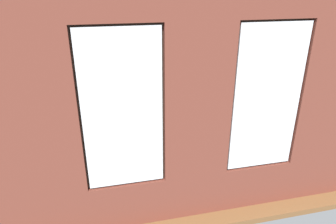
{
  "coord_description": "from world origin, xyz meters",
  "views": [
    {
      "loc": [
        1.27,
        6.03,
        3.38
      ],
      "look_at": [
        -0.05,
        0.4,
        0.91
      ],
      "focal_mm": 32.0,
      "sensor_mm": 36.0,
      "label": 1
    }
  ],
  "objects_px": {
    "couch_by_window": "(185,172)",
    "table_plant_small": "(148,115)",
    "potted_plant_corner_far_left": "(315,143)",
    "media_console": "(36,142)",
    "potted_plant_beside_window_right": "(110,161)",
    "potted_plant_by_left_couch": "(220,99)",
    "potted_plant_near_tv": "(56,143)",
    "remote_silver": "(165,115)",
    "tv_flatscreen": "(31,115)",
    "cup_ceramic": "(178,110)",
    "remote_gray": "(157,114)",
    "potted_plant_foreground_right": "(57,105)",
    "potted_plant_corner_near_left": "(233,83)",
    "coffee_table": "(165,117)",
    "remote_black": "(170,116)",
    "potted_plant_between_couches": "(258,141)",
    "couch_left": "(254,117)",
    "papasan_chair": "(106,105)"
  },
  "relations": [
    {
      "from": "couch_by_window",
      "to": "tv_flatscreen",
      "type": "distance_m",
      "value": 3.45
    },
    {
      "from": "potted_plant_beside_window_right",
      "to": "potted_plant_foreground_right",
      "type": "height_order",
      "value": "potted_plant_beside_window_right"
    },
    {
      "from": "potted_plant_beside_window_right",
      "to": "media_console",
      "type": "bearing_deg",
      "value": -53.9
    },
    {
      "from": "remote_gray",
      "to": "tv_flatscreen",
      "type": "bearing_deg",
      "value": -165.64
    },
    {
      "from": "potted_plant_corner_near_left",
      "to": "potted_plant_near_tv",
      "type": "xyz_separation_m",
      "value": [
        4.74,
        2.53,
        -0.06
      ]
    },
    {
      "from": "potted_plant_foreground_right",
      "to": "tv_flatscreen",
      "type": "bearing_deg",
      "value": 78.87
    },
    {
      "from": "remote_black",
      "to": "remote_gray",
      "type": "bearing_deg",
      "value": 132.92
    },
    {
      "from": "potted_plant_near_tv",
      "to": "papasan_chair",
      "type": "bearing_deg",
      "value": -114.69
    },
    {
      "from": "remote_silver",
      "to": "potted_plant_beside_window_right",
      "type": "xyz_separation_m",
      "value": [
        1.42,
        2.34,
        0.35
      ]
    },
    {
      "from": "remote_silver",
      "to": "potted_plant_beside_window_right",
      "type": "bearing_deg",
      "value": 146.58
    },
    {
      "from": "coffee_table",
      "to": "potted_plant_between_couches",
      "type": "xyz_separation_m",
      "value": [
        -1.27,
        2.18,
        0.36
      ]
    },
    {
      "from": "coffee_table",
      "to": "media_console",
      "type": "height_order",
      "value": "media_console"
    },
    {
      "from": "tv_flatscreen",
      "to": "cup_ceramic",
      "type": "bearing_deg",
      "value": -172.95
    },
    {
      "from": "couch_by_window",
      "to": "potted_plant_corner_near_left",
      "type": "height_order",
      "value": "potted_plant_corner_near_left"
    },
    {
      "from": "coffee_table",
      "to": "cup_ceramic",
      "type": "xyz_separation_m",
      "value": [
        -0.39,
        -0.14,
        0.11
      ]
    },
    {
      "from": "remote_silver",
      "to": "remote_black",
      "type": "xyz_separation_m",
      "value": [
        -0.11,
        0.12,
        0.0
      ]
    },
    {
      "from": "remote_gray",
      "to": "potted_plant_between_couches",
      "type": "bearing_deg",
      "value": -50.96
    },
    {
      "from": "remote_gray",
      "to": "potted_plant_near_tv",
      "type": "xyz_separation_m",
      "value": [
        2.2,
        1.31,
        0.18
      ]
    },
    {
      "from": "potted_plant_corner_near_left",
      "to": "potted_plant_foreground_right",
      "type": "xyz_separation_m",
      "value": [
        4.99,
        0.05,
        -0.22
      ]
    },
    {
      "from": "table_plant_small",
      "to": "tv_flatscreen",
      "type": "distance_m",
      "value": 2.52
    },
    {
      "from": "papasan_chair",
      "to": "potted_plant_between_couches",
      "type": "distance_m",
      "value": 4.14
    },
    {
      "from": "table_plant_small",
      "to": "remote_gray",
      "type": "distance_m",
      "value": 0.35
    },
    {
      "from": "cup_ceramic",
      "to": "remote_silver",
      "type": "height_order",
      "value": "cup_ceramic"
    },
    {
      "from": "potted_plant_by_left_couch",
      "to": "potted_plant_near_tv",
      "type": "bearing_deg",
      "value": 27.31
    },
    {
      "from": "table_plant_small",
      "to": "potted_plant_corner_far_left",
      "type": "bearing_deg",
      "value": 141.74
    },
    {
      "from": "potted_plant_beside_window_right",
      "to": "potted_plant_between_couches",
      "type": "xyz_separation_m",
      "value": [
        -2.68,
        -0.16,
        -0.06
      ]
    },
    {
      "from": "cup_ceramic",
      "to": "tv_flatscreen",
      "type": "xyz_separation_m",
      "value": [
        3.31,
        0.41,
        0.36
      ]
    },
    {
      "from": "cup_ceramic",
      "to": "remote_gray",
      "type": "distance_m",
      "value": 0.57
    },
    {
      "from": "potted_plant_corner_near_left",
      "to": "potted_plant_near_tv",
      "type": "height_order",
      "value": "potted_plant_corner_near_left"
    },
    {
      "from": "remote_gray",
      "to": "potted_plant_between_couches",
      "type": "xyz_separation_m",
      "value": [
        -1.44,
        2.28,
        0.29
      ]
    },
    {
      "from": "tv_flatscreen",
      "to": "potted_plant_corner_near_left",
      "type": "distance_m",
      "value": 5.53
    },
    {
      "from": "remote_gray",
      "to": "tv_flatscreen",
      "type": "distance_m",
      "value": 2.8
    },
    {
      "from": "potted_plant_by_left_couch",
      "to": "potted_plant_foreground_right",
      "type": "distance_m",
      "value": 4.46
    },
    {
      "from": "couch_by_window",
      "to": "couch_left",
      "type": "distance_m",
      "value": 3.03
    },
    {
      "from": "media_console",
      "to": "tv_flatscreen",
      "type": "bearing_deg",
      "value": -90.0
    },
    {
      "from": "media_console",
      "to": "tv_flatscreen",
      "type": "distance_m",
      "value": 0.63
    },
    {
      "from": "couch_by_window",
      "to": "tv_flatscreen",
      "type": "relative_size",
      "value": 1.52
    },
    {
      "from": "cup_ceramic",
      "to": "media_console",
      "type": "bearing_deg",
      "value": 7.1
    },
    {
      "from": "coffee_table",
      "to": "potted_plant_corner_near_left",
      "type": "xyz_separation_m",
      "value": [
        -2.37,
        -1.32,
        0.3
      ]
    },
    {
      "from": "couch_left",
      "to": "table_plant_small",
      "type": "distance_m",
      "value": 2.67
    },
    {
      "from": "media_console",
      "to": "potted_plant_corner_far_left",
      "type": "bearing_deg",
      "value": 158.76
    },
    {
      "from": "couch_by_window",
      "to": "remote_silver",
      "type": "relative_size",
      "value": 11.12
    },
    {
      "from": "tv_flatscreen",
      "to": "potted_plant_near_tv",
      "type": "distance_m",
      "value": 1.11
    },
    {
      "from": "cup_ceramic",
      "to": "remote_gray",
      "type": "xyz_separation_m",
      "value": [
        0.56,
        0.04,
        -0.04
      ]
    },
    {
      "from": "coffee_table",
      "to": "table_plant_small",
      "type": "bearing_deg",
      "value": 16.04
    },
    {
      "from": "media_console",
      "to": "potted_plant_beside_window_right",
      "type": "distance_m",
      "value": 2.62
    },
    {
      "from": "potted_plant_beside_window_right",
      "to": "coffee_table",
      "type": "bearing_deg",
      "value": -121.23
    },
    {
      "from": "potted_plant_beside_window_right",
      "to": "potted_plant_corner_near_left",
      "type": "distance_m",
      "value": 5.27
    },
    {
      "from": "couch_by_window",
      "to": "table_plant_small",
      "type": "distance_m",
      "value": 2.14
    },
    {
      "from": "remote_silver",
      "to": "media_console",
      "type": "height_order",
      "value": "remote_silver"
    }
  ]
}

